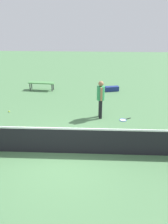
{
  "coord_description": "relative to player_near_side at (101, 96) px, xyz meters",
  "views": [
    {
      "loc": [
        -1.07,
        7.34,
        4.73
      ],
      "look_at": [
        -0.66,
        -1.51,
        0.9
      ],
      "focal_mm": 40.24,
      "sensor_mm": 36.0,
      "label": 1
    }
  ],
  "objects": [
    {
      "name": "courtside_bench",
      "position": [
        3.43,
        -3.78,
        -0.59
      ],
      "size": [
        1.53,
        0.54,
        0.48
      ],
      "color": "#4C8C4C",
      "rests_on": "ground_plane"
    },
    {
      "name": "player_near_side",
      "position": [
        0.0,
        0.0,
        0.0
      ],
      "size": [
        0.37,
        0.53,
        1.7
      ],
      "color": "black",
      "rests_on": "ground_plane"
    },
    {
      "name": "tennis_racket_near_player",
      "position": [
        -1.03,
        0.25,
        -1.0
      ],
      "size": [
        0.59,
        0.45,
        0.03
      ],
      "color": "blue",
      "rests_on": "ground_plane"
    },
    {
      "name": "tennis_ball_near_player",
      "position": [
        -0.67,
        2.02,
        -0.98
      ],
      "size": [
        0.07,
        0.07,
        0.07
      ],
      "primitive_type": "sphere",
      "color": "#C6E033",
      "rests_on": "ground_plane"
    },
    {
      "name": "tennis_ball_midcourt",
      "position": [
        4.31,
        -0.39,
        -0.98
      ],
      "size": [
        0.07,
        0.07,
        0.07
      ],
      "primitive_type": "sphere",
      "color": "#C6E033",
      "rests_on": "ground_plane"
    },
    {
      "name": "equipment_bag",
      "position": [
        -0.77,
        -3.77,
        -0.87
      ],
      "size": [
        0.84,
        0.45,
        0.28
      ],
      "color": "navy",
      "rests_on": "ground_plane"
    },
    {
      "name": "tennis_ball_by_net",
      "position": [
        3.13,
        1.21,
        -0.98
      ],
      "size": [
        0.07,
        0.07,
        0.07
      ],
      "primitive_type": "sphere",
      "color": "#C6E033",
      "rests_on": "ground_plane"
    },
    {
      "name": "ground_plane",
      "position": [
        1.32,
        3.02,
        -1.01
      ],
      "size": [
        40.0,
        40.0,
        0.0
      ],
      "primitive_type": "plane",
      "color": "#4C7A4C"
    },
    {
      "name": "court_net",
      "position": [
        1.32,
        3.02,
        -0.51
      ],
      "size": [
        10.09,
        0.09,
        1.07
      ],
      "color": "#4C4C51",
      "rests_on": "ground_plane"
    },
    {
      "name": "tennis_ball_baseline",
      "position": [
        -1.84,
        2.24,
        -0.98
      ],
      "size": [
        0.07,
        0.07,
        0.07
      ],
      "primitive_type": "sphere",
      "color": "#C6E033",
      "rests_on": "ground_plane"
    }
  ]
}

